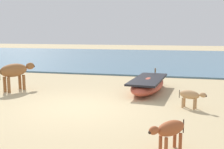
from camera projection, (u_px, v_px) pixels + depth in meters
ground at (80, 107)px, 8.19m from camera, size 80.00×80.00×0.00m
sea_water at (143, 58)px, 23.71m from camera, size 60.00×20.00×0.08m
fishing_boat_0 at (148, 84)px, 10.32m from camera, size 1.39×3.33×0.72m
cow_adult_brown at (15, 71)px, 10.46m from camera, size 0.89×1.58×1.05m
calf_near_tan at (190, 95)px, 8.03m from camera, size 0.81×0.51×0.55m
calf_far_rust at (170, 130)px, 5.10m from camera, size 0.74×0.78×0.60m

